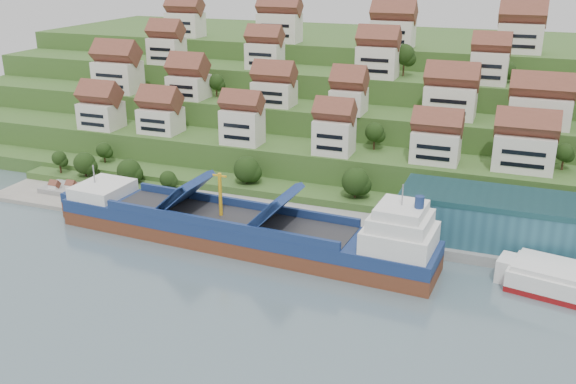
% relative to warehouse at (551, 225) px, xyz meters
% --- Properties ---
extents(ground, '(300.00, 300.00, 0.00)m').
position_rel_warehouse_xyz_m(ground, '(-52.00, -17.00, -7.20)').
color(ground, slate).
rests_on(ground, ground).
extents(quay, '(180.00, 14.00, 2.20)m').
position_rel_warehouse_xyz_m(quay, '(-32.00, -2.00, -6.10)').
color(quay, gray).
rests_on(quay, ground).
extents(pebble_beach, '(45.00, 20.00, 1.00)m').
position_rel_warehouse_xyz_m(pebble_beach, '(-110.00, -5.00, -6.70)').
color(pebble_beach, gray).
rests_on(pebble_beach, ground).
extents(hillside, '(260.00, 128.00, 31.00)m').
position_rel_warehouse_xyz_m(hillside, '(-52.00, 86.55, 3.46)').
color(hillside, '#2D4C1E').
rests_on(hillside, ground).
extents(hillside_village, '(161.45, 61.70, 29.15)m').
position_rel_warehouse_xyz_m(hillside_village, '(-51.61, 43.42, 17.20)').
color(hillside_village, silver).
rests_on(hillside_village, ground).
extents(hillside_trees, '(137.41, 62.51, 31.35)m').
position_rel_warehouse_xyz_m(hillside_trees, '(-60.95, 24.16, 7.91)').
color(hillside_trees, '#1E3712').
rests_on(hillside_trees, ground).
extents(warehouse, '(60.00, 15.00, 10.00)m').
position_rel_warehouse_xyz_m(warehouse, '(0.00, 0.00, 0.00)').
color(warehouse, '#265667').
rests_on(warehouse, quay).
extents(flagpole, '(1.28, 0.16, 8.00)m').
position_rel_warehouse_xyz_m(flagpole, '(-33.89, -7.00, -0.32)').
color(flagpole, gray).
rests_on(flagpole, quay).
extents(beach_huts, '(14.40, 3.70, 2.20)m').
position_rel_warehouse_xyz_m(beach_huts, '(-112.00, -6.25, -5.10)').
color(beach_huts, white).
rests_on(beach_huts, pebble_beach).
extents(cargo_ship, '(84.70, 17.77, 18.73)m').
position_rel_warehouse_xyz_m(cargo_ship, '(-59.12, -17.03, -3.69)').
color(cargo_ship, brown).
rests_on(cargo_ship, ground).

